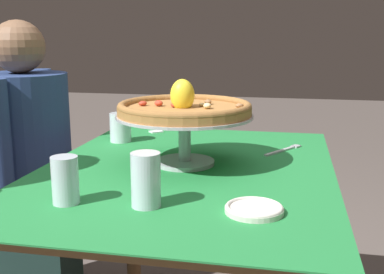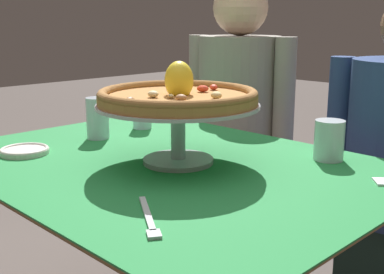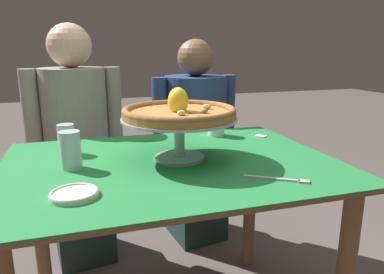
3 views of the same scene
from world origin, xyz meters
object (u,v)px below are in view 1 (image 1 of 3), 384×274
Objects in this scene: pizza at (184,107)px; water_glass_back_right at (120,129)px; water_glass_side_left at (146,184)px; sugar_packet at (156,132)px; side_plate at (254,209)px; diner_right at (28,173)px; dinner_fork at (285,150)px; water_glass_back_left at (65,183)px; pizza_stand at (185,128)px.

pizza reaches higher than water_glass_back_right.
water_glass_side_left is 2.53× the size of sugar_packet.
side_plate is 0.92m from sugar_packet.
diner_right is at bearing 46.55° from water_glass_side_left.
dinner_fork is at bearing -112.03° from sugar_packet.
side_plate reaches higher than dinner_fork.
diner_right reaches higher than water_glass_side_left.
diner_right is at bearing 36.72° from water_glass_back_left.
diner_right is (0.66, 0.69, -0.21)m from water_glass_side_left.
water_glass_side_left is at bearing -133.45° from diner_right.
sugar_packet is (0.83, 0.02, -0.05)m from water_glass_back_left.
pizza_stand is 3.90× the size of water_glass_back_right.
sugar_packet is at bearing 25.97° from pizza.
water_glass_side_left reaches higher than dinner_fork.
side_plate is (-0.36, -0.24, -0.10)m from pizza_stand.
pizza is 3.04× the size of side_plate.
water_glass_side_left is (-0.63, -0.29, 0.01)m from water_glass_back_right.
diner_right is at bearing 67.76° from pizza.
dinner_fork is at bearing -38.38° from water_glass_back_left.
sugar_packet is (0.19, -0.08, -0.04)m from water_glass_back_right.
water_glass_back_right reaches higher than side_plate.
dinner_fork is (-0.02, -0.59, -0.04)m from water_glass_back_right.
sugar_packet is (0.81, 0.21, -0.05)m from water_glass_side_left.
side_plate is at bearing -146.59° from pizza_stand.
water_glass_back_right is at bearing 88.00° from dinner_fork.
pizza_stand is 3.63× the size of water_glass_back_left.
water_glass_back_right is 0.83× the size of water_glass_side_left.
diner_right is at bearing 85.54° from water_glass_back_right.
water_glass_back_left is 0.44m from side_plate.
water_glass_side_left reaches higher than water_glass_back_right.
pizza is 0.45m from water_glass_back_left.
pizza is 3.79× the size of water_glass_back_right.
dinner_fork is at bearing -92.00° from water_glass_back_right.
water_glass_back_left reaches higher than side_plate.
water_glass_back_left is 2.25× the size of sugar_packet.
side_plate is 0.11× the size of diner_right.
water_glass_side_left is at bearing -155.27° from water_glass_back_right.
sugar_packet is at bearing 26.00° from pizza_stand.
pizza is at bearing 33.44° from side_plate.
pizza_stand is at bearing -130.71° from water_glass_back_right.
side_plate is at bearing -139.04° from water_glass_back_right.
diner_right is at bearing 55.44° from side_plate.
diner_right is at bearing 67.76° from pizza_stand.
side_plate is 2.62× the size of sugar_packet.
dinner_fork is 3.50× the size of sugar_packet.
pizza_stand is 0.44m from water_glass_back_left.
water_glass_back_left is at bearing 93.65° from side_plate.
pizza_stand is 1.03× the size of pizza.
pizza_stand is at bearing -112.24° from diner_right.
sugar_packet is (0.21, 0.51, -0.00)m from dinner_fork.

